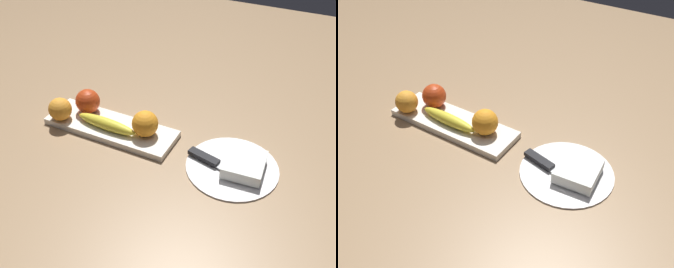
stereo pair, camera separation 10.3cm
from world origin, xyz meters
TOP-DOWN VIEW (x-y plane):
  - ground_plane at (0.00, 0.00)m, footprint 2.40×2.40m
  - fruit_tray at (0.02, -0.03)m, footprint 0.40×0.13m
  - apple at (-0.08, -0.00)m, footprint 0.07×0.07m
  - banana at (0.02, -0.05)m, footprint 0.20×0.04m
  - orange_near_apple at (0.13, -0.02)m, footprint 0.08×0.08m
  - orange_near_banana at (-0.13, -0.07)m, footprint 0.07×0.07m
  - dinner_plate at (0.40, -0.03)m, footprint 0.24×0.24m
  - folded_napkin at (0.43, -0.03)m, footprint 0.11×0.12m
  - knife at (0.33, -0.04)m, footprint 0.18×0.06m

SIDE VIEW (x-z plane):
  - ground_plane at x=0.00m, z-range 0.00..0.00m
  - dinner_plate at x=0.40m, z-range 0.00..0.01m
  - fruit_tray at x=0.02m, z-range 0.00..0.02m
  - knife at x=0.33m, z-range 0.01..0.02m
  - folded_napkin at x=0.43m, z-range 0.01..0.04m
  - banana at x=0.02m, z-range 0.02..0.05m
  - orange_near_banana at x=-0.13m, z-range 0.02..0.09m
  - apple at x=-0.08m, z-range 0.02..0.09m
  - orange_near_apple at x=0.13m, z-range 0.02..0.09m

